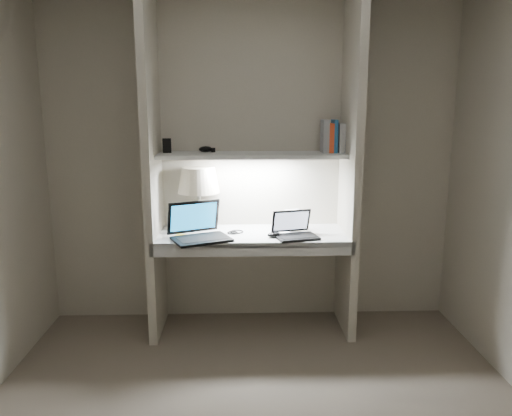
{
  "coord_description": "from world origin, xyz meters",
  "views": [
    {
      "loc": [
        -0.09,
        -2.43,
        1.73
      ],
      "look_at": [
        0.02,
        1.05,
        1.0
      ],
      "focal_mm": 35.0,
      "sensor_mm": 36.0,
      "label": 1
    }
  ],
  "objects_px": {
    "table_lamp": "(199,187)",
    "speaker": "(293,220)",
    "laptop_netbook": "(295,231)",
    "book_row": "(337,137)",
    "laptop_main": "(199,231)"
  },
  "relations": [
    {
      "from": "table_lamp",
      "to": "laptop_netbook",
      "type": "height_order",
      "value": "table_lamp"
    },
    {
      "from": "table_lamp",
      "to": "laptop_netbook",
      "type": "bearing_deg",
      "value": -22.45
    },
    {
      "from": "laptop_netbook",
      "to": "book_row",
      "type": "relative_size",
      "value": 1.41
    },
    {
      "from": "laptop_netbook",
      "to": "book_row",
      "type": "bearing_deg",
      "value": 22.99
    },
    {
      "from": "table_lamp",
      "to": "book_row",
      "type": "distance_m",
      "value": 1.13
    },
    {
      "from": "laptop_main",
      "to": "speaker",
      "type": "relative_size",
      "value": 3.14
    },
    {
      "from": "laptop_netbook",
      "to": "book_row",
      "type": "xyz_separation_m",
      "value": [
        0.34,
        0.26,
        0.67
      ]
    },
    {
      "from": "table_lamp",
      "to": "laptop_main",
      "type": "height_order",
      "value": "table_lamp"
    },
    {
      "from": "laptop_netbook",
      "to": "speaker",
      "type": "height_order",
      "value": "laptop_netbook"
    },
    {
      "from": "laptop_netbook",
      "to": "speaker",
      "type": "xyz_separation_m",
      "value": [
        0.01,
        0.2,
        0.04
      ]
    },
    {
      "from": "speaker",
      "to": "table_lamp",
      "type": "bearing_deg",
      "value": 149.39
    },
    {
      "from": "table_lamp",
      "to": "speaker",
      "type": "bearing_deg",
      "value": -7.77
    },
    {
      "from": "table_lamp",
      "to": "laptop_netbook",
      "type": "distance_m",
      "value": 0.83
    },
    {
      "from": "laptop_netbook",
      "to": "speaker",
      "type": "relative_size",
      "value": 2.21
    },
    {
      "from": "speaker",
      "to": "laptop_main",
      "type": "bearing_deg",
      "value": 174.46
    }
  ]
}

